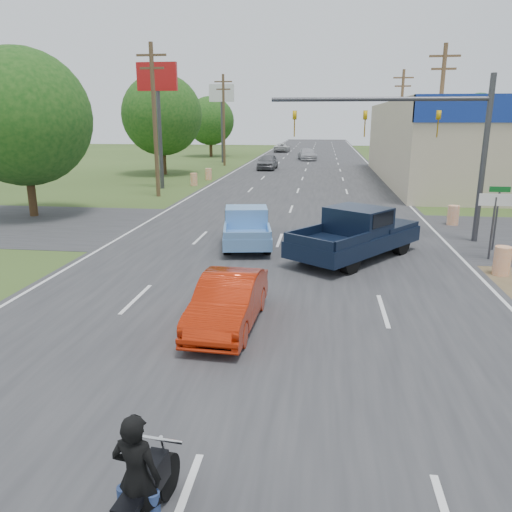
# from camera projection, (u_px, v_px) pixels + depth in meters

# --- Properties ---
(main_road) EXTENTS (15.00, 180.00, 0.02)m
(main_road) POSITION_uv_depth(u_px,v_px,m) (302.00, 179.00, 44.99)
(main_road) COLOR #2D2D30
(main_road) RESTS_ON ground
(cross_road) EXTENTS (120.00, 10.00, 0.02)m
(cross_road) POSITION_uv_depth(u_px,v_px,m) (283.00, 231.00, 23.96)
(cross_road) COLOR #2D2D30
(cross_road) RESTS_ON ground
(utility_pole_2) EXTENTS (2.00, 0.28, 10.00)m
(utility_pole_2) POSITION_uv_depth(u_px,v_px,m) (439.00, 117.00, 33.78)
(utility_pole_2) COLOR #4C3823
(utility_pole_2) RESTS_ON ground
(utility_pole_3) EXTENTS (2.00, 0.28, 10.00)m
(utility_pole_3) POSITION_uv_depth(u_px,v_px,m) (401.00, 118.00, 50.98)
(utility_pole_3) COLOR #4C3823
(utility_pole_3) RESTS_ON ground
(utility_pole_5) EXTENTS (2.00, 0.28, 10.00)m
(utility_pole_5) POSITION_uv_depth(u_px,v_px,m) (154.00, 117.00, 33.32)
(utility_pole_5) COLOR #4C3823
(utility_pole_5) RESTS_ON ground
(utility_pole_6) EXTENTS (2.00, 0.28, 10.00)m
(utility_pole_6) POSITION_uv_depth(u_px,v_px,m) (224.00, 118.00, 56.26)
(utility_pole_6) COLOR #4C3823
(utility_pole_6) RESTS_ON ground
(tree_0) EXTENTS (7.14, 7.14, 8.84)m
(tree_0) POSITION_uv_depth(u_px,v_px,m) (23.00, 118.00, 26.25)
(tree_0) COLOR #422D19
(tree_0) RESTS_ON ground
(tree_1) EXTENTS (7.56, 7.56, 9.36)m
(tree_1) POSITION_uv_depth(u_px,v_px,m) (162.00, 115.00, 47.14)
(tree_1) COLOR #422D19
(tree_1) RESTS_ON ground
(tree_2) EXTENTS (6.72, 6.72, 8.32)m
(tree_2) POSITION_uv_depth(u_px,v_px,m) (210.00, 121.00, 70.33)
(tree_2) COLOR #422D19
(tree_2) RESTS_ON ground
(tree_5) EXTENTS (7.98, 7.98, 9.88)m
(tree_5) POSITION_uv_depth(u_px,v_px,m) (478.00, 115.00, 92.20)
(tree_5) COLOR #422D19
(tree_5) RESTS_ON ground
(tree_6) EXTENTS (8.82, 8.82, 10.92)m
(tree_6) POSITION_uv_depth(u_px,v_px,m) (165.00, 112.00, 99.64)
(tree_6) COLOR #422D19
(tree_6) RESTS_ON ground
(barrel_0) EXTENTS (0.56, 0.56, 1.00)m
(barrel_0) POSITION_uv_depth(u_px,v_px,m) (502.00, 261.00, 17.08)
(barrel_0) COLOR orange
(barrel_0) RESTS_ON ground
(barrel_1) EXTENTS (0.56, 0.56, 1.00)m
(barrel_1) POSITION_uv_depth(u_px,v_px,m) (453.00, 215.00, 25.16)
(barrel_1) COLOR orange
(barrel_1) RESTS_ON ground
(barrel_2) EXTENTS (0.56, 0.56, 1.00)m
(barrel_2) POSITION_uv_depth(u_px,v_px,m) (194.00, 179.00, 40.20)
(barrel_2) COLOR orange
(barrel_2) RESTS_ON ground
(barrel_3) EXTENTS (0.56, 0.56, 1.00)m
(barrel_3) POSITION_uv_depth(u_px,v_px,m) (209.00, 174.00, 43.99)
(barrel_3) COLOR orange
(barrel_3) RESTS_ON ground
(pole_sign_left_near) EXTENTS (3.00, 0.35, 9.20)m
(pole_sign_left_near) POSITION_uv_depth(u_px,v_px,m) (158.00, 91.00, 36.78)
(pole_sign_left_near) COLOR #3F3F44
(pole_sign_left_near) RESTS_ON ground
(pole_sign_left_far) EXTENTS (3.00, 0.35, 9.20)m
(pole_sign_left_far) POSITION_uv_depth(u_px,v_px,m) (222.00, 102.00, 59.72)
(pole_sign_left_far) COLOR #3F3F44
(pole_sign_left_far) RESTS_ON ground
(lane_sign) EXTENTS (1.20, 0.08, 2.52)m
(lane_sign) POSITION_uv_depth(u_px,v_px,m) (494.00, 210.00, 18.60)
(lane_sign) COLOR #3F3F44
(lane_sign) RESTS_ON ground
(street_name_sign) EXTENTS (0.80, 0.08, 2.61)m
(street_name_sign) POSITION_uv_depth(u_px,v_px,m) (497.00, 211.00, 20.03)
(street_name_sign) COLOR #3F3F44
(street_name_sign) RESTS_ON ground
(signal_mast) EXTENTS (9.12, 0.40, 7.00)m
(signal_mast) POSITION_uv_depth(u_px,v_px,m) (421.00, 129.00, 21.00)
(signal_mast) COLOR #3F3F44
(signal_mast) RESTS_ON ground
(red_convertible) EXTENTS (1.62, 4.16, 1.35)m
(red_convertible) POSITION_uv_depth(u_px,v_px,m) (228.00, 302.00, 12.75)
(red_convertible) COLOR #A71F07
(red_convertible) RESTS_ON ground
(rider) EXTENTS (0.68, 0.49, 1.73)m
(rider) POSITION_uv_depth(u_px,v_px,m) (137.00, 484.00, 6.11)
(rider) COLOR black
(rider) RESTS_ON ground
(blue_pickup) EXTENTS (2.68, 5.15, 1.63)m
(blue_pickup) POSITION_uv_depth(u_px,v_px,m) (246.00, 226.00, 21.14)
(blue_pickup) COLOR black
(blue_pickup) RESTS_ON ground
(navy_pickup) EXTENTS (5.39, 6.16, 1.98)m
(navy_pickup) POSITION_uv_depth(u_px,v_px,m) (358.00, 233.00, 19.06)
(navy_pickup) COLOR black
(navy_pickup) RESTS_ON ground
(distant_car_grey) EXTENTS (2.01, 4.74, 1.60)m
(distant_car_grey) POSITION_uv_depth(u_px,v_px,m) (268.00, 162.00, 52.92)
(distant_car_grey) COLOR slate
(distant_car_grey) RESTS_ON ground
(distant_car_silver) EXTENTS (2.89, 5.50, 1.52)m
(distant_car_silver) POSITION_uv_depth(u_px,v_px,m) (307.00, 154.00, 65.27)
(distant_car_silver) COLOR #B1B1B6
(distant_car_silver) RESTS_ON ground
(distant_car_white) EXTENTS (2.46, 5.08, 1.39)m
(distant_car_white) POSITION_uv_depth(u_px,v_px,m) (282.00, 148.00, 81.29)
(distant_car_white) COLOR silver
(distant_car_white) RESTS_ON ground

